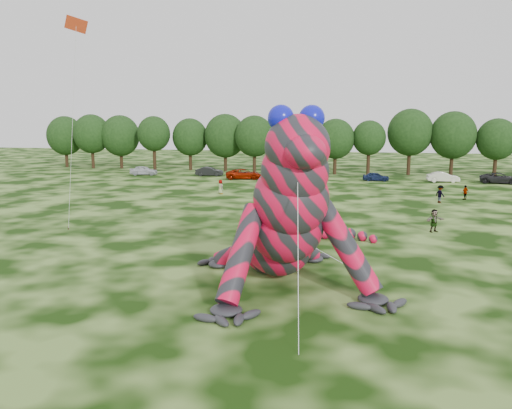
{
  "coord_description": "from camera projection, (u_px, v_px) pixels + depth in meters",
  "views": [
    {
      "loc": [
        1.24,
        -24.71,
        8.39
      ],
      "look_at": [
        -4.64,
        1.11,
        4.0
      ],
      "focal_mm": 35.0,
      "sensor_mm": 36.0,
      "label": 1
    }
  ],
  "objects": [
    {
      "name": "tree_12",
      "position": [
        496.0,
        148.0,
        75.84
      ],
      "size": [
        5.99,
        5.39,
        8.97
      ],
      "primitive_type": null,
      "color": "black",
      "rests_on": "ground"
    },
    {
      "name": "car_0",
      "position": [
        144.0,
        170.0,
        79.75
      ],
      "size": [
        4.6,
        2.54,
        1.48
      ],
      "primitive_type": "imported",
      "rotation": [
        0.0,
        0.0,
        1.76
      ],
      "color": "silver",
      "rests_on": "ground"
    },
    {
      "name": "inflatable_gecko",
      "position": [
        273.0,
        191.0,
        27.54
      ],
      "size": [
        21.69,
        23.14,
        9.2
      ],
      "primitive_type": null,
      "rotation": [
        0.0,
        0.0,
        0.42
      ],
      "color": "red",
      "rests_on": "ground"
    },
    {
      "name": "tree_7",
      "position": [
        299.0,
        145.0,
        81.49
      ],
      "size": [
        6.68,
        6.01,
        9.48
      ],
      "primitive_type": null,
      "color": "black",
      "rests_on": "ground"
    },
    {
      "name": "car_2",
      "position": [
        244.0,
        174.0,
        74.05
      ],
      "size": [
        5.81,
        3.53,
        1.51
      ],
      "primitive_type": "imported",
      "rotation": [
        0.0,
        0.0,
        1.77
      ],
      "color": "#8D1501",
      "rests_on": "ground"
    },
    {
      "name": "car_5",
      "position": [
        443.0,
        177.0,
        70.27
      ],
      "size": [
        4.49,
        1.89,
        1.44
      ],
      "primitive_type": "imported",
      "rotation": [
        0.0,
        0.0,
        1.66
      ],
      "color": "silver",
      "rests_on": "ground"
    },
    {
      "name": "tree_10",
      "position": [
        410.0,
        142.0,
        79.29
      ],
      "size": [
        7.09,
        6.38,
        10.5
      ],
      "primitive_type": null,
      "color": "black",
      "rests_on": "ground"
    },
    {
      "name": "tree_8",
      "position": [
        335.0,
        147.0,
        80.43
      ],
      "size": [
        6.14,
        5.53,
        8.94
      ],
      "primitive_type": null,
      "color": "black",
      "rests_on": "ground"
    },
    {
      "name": "tree_11",
      "position": [
        453.0,
        144.0,
        77.56
      ],
      "size": [
        7.01,
        6.31,
        10.07
      ],
      "primitive_type": null,
      "color": "black",
      "rests_on": "ground"
    },
    {
      "name": "spectator_5",
      "position": [
        434.0,
        221.0,
        38.36
      ],
      "size": [
        1.67,
        1.38,
        1.79
      ],
      "primitive_type": "imported",
      "rotation": [
        0.0,
        0.0,
        0.6
      ],
      "color": "gray",
      "rests_on": "ground"
    },
    {
      "name": "tree_6",
      "position": [
        254.0,
        144.0,
        83.01
      ],
      "size": [
        6.52,
        5.86,
        9.49
      ],
      "primitive_type": null,
      "color": "black",
      "rests_on": "ground"
    },
    {
      "name": "ground",
      "position": [
        340.0,
        289.0,
        25.41
      ],
      "size": [
        240.0,
        240.0,
        0.0
      ],
      "primitive_type": "plane",
      "color": "#16330A",
      "rests_on": "ground"
    },
    {
      "name": "tree_1",
      "position": [
        92.0,
        141.0,
        91.04
      ],
      "size": [
        6.74,
        6.07,
        9.81
      ],
      "primitive_type": null,
      "color": "black",
      "rests_on": "ground"
    },
    {
      "name": "spectator_3",
      "position": [
        465.0,
        192.0,
        54.4
      ],
      "size": [
        0.97,
        0.9,
        1.59
      ],
      "primitive_type": "imported",
      "rotation": [
        0.0,
        0.0,
        3.84
      ],
      "color": "gray",
      "rests_on": "ground"
    },
    {
      "name": "tree_2",
      "position": [
        121.0,
        142.0,
        90.57
      ],
      "size": [
        7.04,
        6.34,
        9.64
      ],
      "primitive_type": null,
      "color": "black",
      "rests_on": "ground"
    },
    {
      "name": "tree_3",
      "position": [
        154.0,
        143.0,
        87.36
      ],
      "size": [
        5.81,
        5.23,
        9.44
      ],
      "primitive_type": null,
      "color": "black",
      "rests_on": "ground"
    },
    {
      "name": "tree_9",
      "position": [
        369.0,
        148.0,
        79.64
      ],
      "size": [
        5.27,
        4.74,
        8.68
      ],
      "primitive_type": null,
      "color": "black",
      "rests_on": "ground"
    },
    {
      "name": "car_4",
      "position": [
        376.0,
        177.0,
        71.72
      ],
      "size": [
        3.82,
        1.71,
        1.28
      ],
      "primitive_type": "imported",
      "rotation": [
        0.0,
        0.0,
        1.62
      ],
      "color": "#142046",
      "rests_on": "ground"
    },
    {
      "name": "spectator_0",
      "position": [
        255.0,
        203.0,
        47.21
      ],
      "size": [
        0.6,
        0.72,
        1.7
      ],
      "primitive_type": "imported",
      "rotation": [
        0.0,
        0.0,
        1.93
      ],
      "color": "gray",
      "rests_on": "ground"
    },
    {
      "name": "tree_5",
      "position": [
        225.0,
        143.0,
        85.89
      ],
      "size": [
        7.16,
        6.44,
        9.8
      ],
      "primitive_type": null,
      "color": "black",
      "rests_on": "ground"
    },
    {
      "name": "car_1",
      "position": [
        209.0,
        171.0,
        78.32
      ],
      "size": [
        4.5,
        2.13,
        1.43
      ],
      "primitive_type": "imported",
      "rotation": [
        0.0,
        0.0,
        1.72
      ],
      "color": "black",
      "rests_on": "ground"
    },
    {
      "name": "spectator_1",
      "position": [
        322.0,
        197.0,
        50.14
      ],
      "size": [
        0.82,
        0.97,
        1.78
      ],
      "primitive_type": "imported",
      "rotation": [
        0.0,
        0.0,
        4.54
      ],
      "color": "gray",
      "rests_on": "ground"
    },
    {
      "name": "spectator_4",
      "position": [
        220.0,
        187.0,
        58.72
      ],
      "size": [
        0.96,
        0.95,
        1.68
      ],
      "primitive_type": "imported",
      "rotation": [
        0.0,
        0.0,
        2.39
      ],
      "color": "gray",
      "rests_on": "ground"
    },
    {
      "name": "spectator_2",
      "position": [
        440.0,
        194.0,
        52.2
      ],
      "size": [
        1.27,
        1.38,
        1.87
      ],
      "primitive_type": "imported",
      "rotation": [
        0.0,
        0.0,
        2.2
      ],
      "color": "gray",
      "rests_on": "ground"
    },
    {
      "name": "tree_0",
      "position": [
        66.0,
        142.0,
        93.56
      ],
      "size": [
        6.91,
        6.22,
        9.51
      ],
      "primitive_type": null,
      "color": "black",
      "rests_on": "ground"
    },
    {
      "name": "tree_4",
      "position": [
        190.0,
        144.0,
        87.64
      ],
      "size": [
        6.22,
        5.6,
        9.06
      ],
      "primitive_type": null,
      "color": "black",
      "rests_on": "ground"
    },
    {
      "name": "car_3",
      "position": [
        307.0,
        175.0,
        72.81
      ],
      "size": [
        4.78,
        2.2,
        1.35
      ],
      "primitive_type": "imported",
      "rotation": [
        0.0,
        0.0,
        1.64
      ],
      "color": "#A4A8AD",
      "rests_on": "ground"
    },
    {
      "name": "flying_kite",
      "position": [
        76.0,
        41.0,
        34.24
      ],
      "size": [
        4.03,
        2.97,
        15.79
      ],
      "color": "#BA3417",
      "rests_on": "ground"
    },
    {
      "name": "car_6",
      "position": [
        500.0,
        178.0,
        68.78
      ],
      "size": [
        5.63,
        3.34,
        1.47
      ],
      "primitive_type": "imported",
      "rotation": [
        0.0,
        0.0,
        1.39
      ],
      "color": "black",
      "rests_on": "ground"
    }
  ]
}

